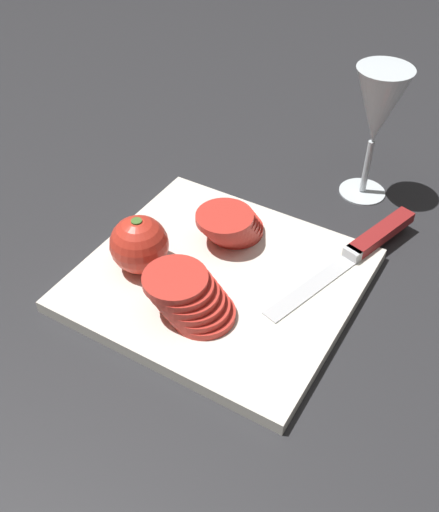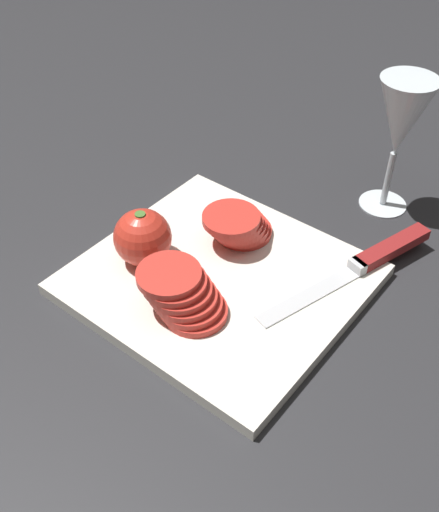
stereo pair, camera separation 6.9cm
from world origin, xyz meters
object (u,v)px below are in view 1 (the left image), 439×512
object	(u,v)px
whole_tomato	(140,243)
tomato_slice_stack_near	(230,224)
tomato_slice_stack_far	(189,297)
wine_glass	(377,111)
knife	(370,242)

from	to	relation	value
whole_tomato	tomato_slice_stack_near	distance (m)	0.12
tomato_slice_stack_near	tomato_slice_stack_far	size ratio (longest dim) A/B	0.95
tomato_slice_stack_near	whole_tomato	bearing A→B (deg)	57.69
wine_glass	tomato_slice_stack_far	xyz separation A→B (m)	(0.07, 0.33, -0.09)
whole_tomato	wine_glass	bearing A→B (deg)	-118.93
whole_tomato	tomato_slice_stack_near	size ratio (longest dim) A/B	0.73
wine_glass	tomato_slice_stack_far	world-z (taller)	wine_glass
whole_tomato	knife	bearing A→B (deg)	-141.74
tomato_slice_stack_far	tomato_slice_stack_near	bearing A→B (deg)	-78.40
whole_tomato	knife	world-z (taller)	whole_tomato
whole_tomato	knife	xyz separation A→B (m)	(-0.22, -0.17, -0.03)
tomato_slice_stack_near	tomato_slice_stack_far	world-z (taller)	tomato_slice_stack_far
knife	whole_tomato	bearing A→B (deg)	-35.24
knife	tomato_slice_stack_near	size ratio (longest dim) A/B	2.68
knife	wine_glass	bearing A→B (deg)	-139.50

